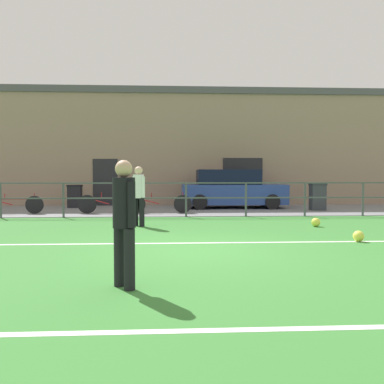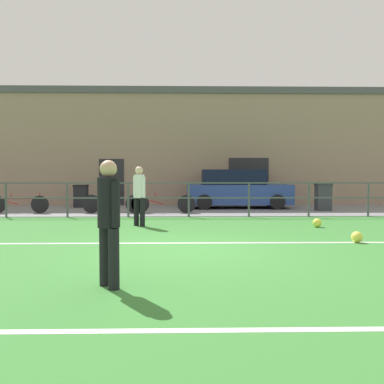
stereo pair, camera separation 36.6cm
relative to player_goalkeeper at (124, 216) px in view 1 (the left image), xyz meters
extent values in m
cube|color=#387A33|center=(1.11, 2.48, -0.93)|extent=(60.00, 44.00, 0.04)
cube|color=white|center=(1.11, 3.30, -0.90)|extent=(36.00, 0.11, 0.00)
cube|color=white|center=(1.11, -1.46, -0.90)|extent=(36.00, 0.11, 0.00)
cube|color=slate|center=(1.11, 10.98, -0.90)|extent=(48.00, 5.00, 0.02)
cylinder|color=#474C51|center=(-4.89, 8.48, -0.33)|extent=(0.07, 0.07, 1.15)
cylinder|color=#474C51|center=(-2.89, 8.48, -0.33)|extent=(0.07, 0.07, 1.15)
cylinder|color=#474C51|center=(-0.89, 8.48, -0.33)|extent=(0.07, 0.07, 1.15)
cylinder|color=#474C51|center=(1.11, 8.48, -0.33)|extent=(0.07, 0.07, 1.15)
cylinder|color=#474C51|center=(3.11, 8.48, -0.33)|extent=(0.07, 0.07, 1.15)
cylinder|color=#474C51|center=(5.11, 8.48, -0.33)|extent=(0.07, 0.07, 1.15)
cylinder|color=#474C51|center=(7.11, 8.48, -0.33)|extent=(0.07, 0.07, 1.15)
cube|color=#474C51|center=(1.11, 8.48, 0.22)|extent=(36.00, 0.04, 0.04)
cube|color=#474C51|center=(1.11, 8.48, -0.27)|extent=(36.00, 0.04, 0.04)
cube|color=gray|center=(1.11, 14.68, 1.61)|extent=(28.00, 2.40, 5.04)
cube|color=#232328|center=(-2.30, 13.46, 0.14)|extent=(1.10, 0.04, 2.10)
cube|color=#232328|center=(3.89, 13.46, 0.70)|extent=(1.80, 0.04, 1.10)
cube|color=#4C4C51|center=(1.11, 14.68, 4.28)|extent=(28.00, 2.56, 0.30)
cylinder|color=black|center=(0.07, -0.09, -0.53)|extent=(0.14, 0.14, 0.76)
cylinder|color=black|center=(-0.07, 0.09, -0.53)|extent=(0.14, 0.14, 0.76)
cylinder|color=black|center=(0.00, 0.00, 0.16)|extent=(0.28, 0.28, 0.63)
sphere|color=tan|center=(0.00, 0.00, 0.58)|extent=(0.21, 0.21, 0.21)
cylinder|color=black|center=(0.10, -0.13, 0.15)|extent=(0.10, 0.10, 0.56)
cylinder|color=black|center=(-0.10, 0.13, 0.15)|extent=(0.10, 0.10, 0.56)
cylinder|color=black|center=(-0.36, 6.21, -0.52)|extent=(0.14, 0.14, 0.77)
cylinder|color=black|center=(-0.19, 6.05, -0.52)|extent=(0.14, 0.14, 0.77)
cylinder|color=white|center=(-0.28, 6.13, 0.19)|extent=(0.29, 0.29, 0.64)
sphere|color=beige|center=(-0.28, 6.13, 0.61)|extent=(0.22, 0.22, 0.22)
cylinder|color=white|center=(-0.40, 6.25, 0.17)|extent=(0.10, 0.10, 0.57)
cylinder|color=white|center=(-0.15, 6.01, 0.17)|extent=(0.10, 0.10, 0.57)
sphere|color=#E5E04C|center=(4.51, 5.77, -0.79)|extent=(0.24, 0.24, 0.24)
sphere|color=#E5E04C|center=(4.53, 3.29, -0.79)|extent=(0.23, 0.23, 0.23)
cube|color=#28428E|center=(3.21, 11.88, -0.32)|extent=(4.26, 1.69, 0.81)
cube|color=black|center=(2.99, 11.88, 0.39)|extent=(2.56, 1.42, 0.61)
cylinder|color=black|center=(1.76, 11.07, -0.59)|extent=(0.60, 0.18, 0.60)
cylinder|color=black|center=(4.66, 11.07, -0.59)|extent=(0.60, 0.18, 0.60)
cylinder|color=black|center=(1.76, 12.69, -0.59)|extent=(0.60, 0.18, 0.60)
cylinder|color=black|center=(4.66, 12.69, -0.59)|extent=(0.60, 0.18, 0.60)
cylinder|color=black|center=(-0.62, 9.68, -0.56)|extent=(0.65, 0.04, 0.65)
cylinder|color=black|center=(1.04, 9.68, -0.56)|extent=(0.65, 0.04, 0.65)
cube|color=maroon|center=(0.21, 9.68, -0.35)|extent=(1.30, 0.04, 0.04)
cube|color=maroon|center=(-0.21, 9.68, -0.45)|extent=(0.81, 0.03, 0.24)
cylinder|color=maroon|center=(-0.08, 9.68, -0.25)|extent=(0.03, 0.03, 0.20)
cylinder|color=maroon|center=(1.04, 9.68, -0.28)|extent=(0.03, 0.03, 0.28)
cylinder|color=black|center=(-2.36, 9.68, -0.55)|extent=(0.67, 0.04, 0.67)
cylinder|color=black|center=(-0.81, 9.68, -0.55)|extent=(0.67, 0.04, 0.67)
cube|color=maroon|center=(-1.59, 9.68, -0.34)|extent=(1.21, 0.04, 0.04)
cube|color=maroon|center=(-1.98, 9.68, -0.45)|extent=(0.76, 0.03, 0.24)
cylinder|color=maroon|center=(-1.86, 9.68, -0.24)|extent=(0.03, 0.03, 0.20)
cylinder|color=maroon|center=(-0.81, 9.68, -0.27)|extent=(0.03, 0.03, 0.28)
cylinder|color=black|center=(-4.20, 9.68, -0.57)|extent=(0.63, 0.04, 0.63)
cube|color=maroon|center=(-4.96, 9.68, -0.36)|extent=(1.18, 0.04, 0.04)
cube|color=maroon|center=(-5.34, 9.68, -0.47)|extent=(0.74, 0.03, 0.23)
cylinder|color=maroon|center=(-5.22, 9.68, -0.26)|extent=(0.03, 0.03, 0.20)
cylinder|color=maroon|center=(-4.20, 9.68, -0.29)|extent=(0.03, 0.03, 0.28)
cube|color=black|center=(-3.39, 12.30, -0.45)|extent=(0.54, 0.45, 0.88)
cube|color=black|center=(-3.39, 12.30, 0.03)|extent=(0.57, 0.48, 0.08)
cube|color=#33383D|center=(6.31, 10.59, -0.40)|extent=(0.55, 0.46, 0.96)
cube|color=#282C30|center=(6.31, 10.59, 0.12)|extent=(0.58, 0.49, 0.08)
camera|label=1|loc=(0.57, -5.14, 0.52)|focal=38.66mm
camera|label=2|loc=(0.93, -5.16, 0.52)|focal=38.66mm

